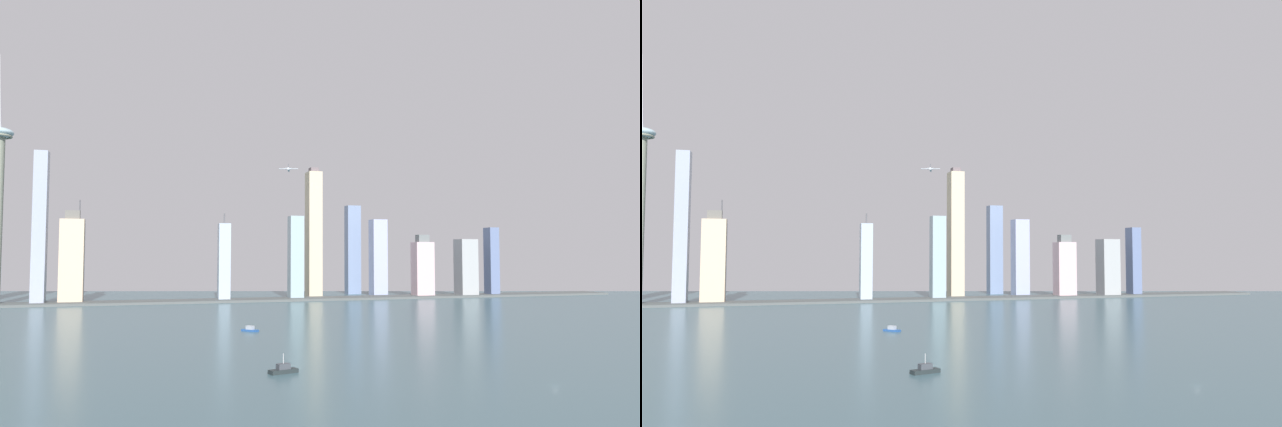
{
  "view_description": "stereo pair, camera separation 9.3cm",
  "coord_description": "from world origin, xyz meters",
  "views": [
    {
      "loc": [
        -178.9,
        -236.14,
        57.16
      ],
      "look_at": [
        55.67,
        544.68,
        112.29
      ],
      "focal_mm": 34.94,
      "sensor_mm": 36.0,
      "label": 1
    },
    {
      "loc": [
        -178.81,
        -236.17,
        57.16
      ],
      "look_at": [
        55.67,
        544.68,
        112.29
      ],
      "focal_mm": 34.94,
      "sensor_mm": 36.0,
      "label": 2
    }
  ],
  "objects": [
    {
      "name": "boat_1",
      "position": [
        -93.05,
        233.55,
        1.5
      ],
      "size": [
        12.57,
        13.29,
        4.2
      ],
      "rotation": [
        0.0,
        0.0,
        2.3
      ],
      "color": "#21498B",
      "rests_on": "ground"
    },
    {
      "name": "skyscraper_7",
      "position": [
        312.94,
        547.32,
        48.5
      ],
      "size": [
        14.51,
        18.7,
        97.01
      ],
      "color": "slate",
      "rests_on": "ground"
    },
    {
      "name": "skyscraper_4",
      "position": [
        24.53,
        551.22,
        54.3
      ],
      "size": [
        17.81,
        18.53,
        108.61
      ],
      "color": "#8CA5AE",
      "rests_on": "ground"
    },
    {
      "name": "airplane",
      "position": [
        19.78,
        572.46,
        172.65
      ],
      "size": [
        25.59,
        25.26,
        7.83
      ],
      "rotation": [
        0.0,
        0.0,
        1.29
      ],
      "color": "silver"
    },
    {
      "name": "ground_plane",
      "position": [
        0.0,
        0.0,
        0.0
      ],
      "size": [
        6000.0,
        6000.0,
        0.0
      ],
      "primitive_type": "plane",
      "color": "#38555D"
    },
    {
      "name": "skyscraper_9",
      "position": [
        -283.48,
        550.98,
        89.68
      ],
      "size": [
        15.2,
        20.09,
        179.36
      ],
      "color": "#8D96AC",
      "rests_on": "ground"
    },
    {
      "name": "skyscraper_1",
      "position": [
        159.8,
        599.79,
        54.44
      ],
      "size": [
        21.43,
        20.29,
        108.87
      ],
      "color": "#98A1C6",
      "rests_on": "ground"
    },
    {
      "name": "boat_2",
      "position": [
        -107.72,
        62.94,
        1.67
      ],
      "size": [
        15.26,
        9.07,
        9.48
      ],
      "rotation": [
        0.0,
        0.0,
        3.42
      ],
      "color": "#1E2627",
      "rests_on": "ground"
    },
    {
      "name": "skyscraper_8",
      "position": [
        137.71,
        646.6,
        66.01
      ],
      "size": [
        20.5,
        17.32,
        132.02
      ],
      "color": "#6B7FA2",
      "rests_on": "ground"
    },
    {
      "name": "skyscraper_0",
      "position": [
        -69.04,
        549.8,
        48.79
      ],
      "size": [
        14.63,
        16.42,
        110.62
      ],
      "color": "#9CAFC3",
      "rests_on": "ground"
    },
    {
      "name": "skyscraper_5",
      "position": [
        180.76,
        656.18,
        46.27
      ],
      "size": [
        15.6,
        16.08,
        95.96
      ],
      "color": "slate",
      "rests_on": "ground"
    },
    {
      "name": "skyscraper_3",
      "position": [
        204.55,
        547.63,
        39.74
      ],
      "size": [
        26.3,
        20.73,
        85.71
      ],
      "color": "#BE9FA5",
      "rests_on": "ground"
    },
    {
      "name": "skyscraper_6",
      "position": [
        -244.6,
        604.2,
        49.21
      ],
      "size": [
        13.18,
        22.7,
        127.73
      ],
      "color": "slate",
      "rests_on": "ground"
    },
    {
      "name": "skyscraper_10",
      "position": [
        268.78,
        542.42,
        39.93
      ],
      "size": [
        25.24,
        24.71,
        79.86
      ],
      "color": "#929699",
      "rests_on": "ground"
    },
    {
      "name": "skyscraper_12",
      "position": [
        -248.41,
        554.85,
        52.17
      ],
      "size": [
        27.36,
        15.73,
        110.61
      ],
      "color": "tan",
      "rests_on": "ground"
    },
    {
      "name": "skyscraper_2",
      "position": [
        56.44,
        577.52,
        86.65
      ],
      "size": [
        18.48,
        23.24,
        177.07
      ],
      "color": "#BEAD8E",
      "rests_on": "ground"
    },
    {
      "name": "waterfront_pier",
      "position": [
        0.0,
        542.41,
        1.4
      ],
      "size": [
        973.77,
        49.87,
        2.81
      ],
      "primitive_type": "cube",
      "color": "#4B5050",
      "rests_on": "ground"
    }
  ]
}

